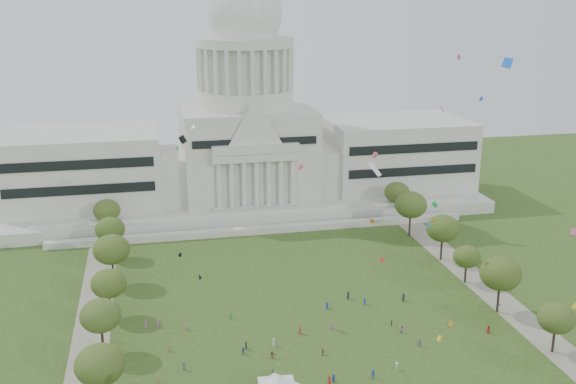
% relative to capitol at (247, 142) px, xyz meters
% --- Properties ---
extents(ground, '(400.00, 400.00, 0.00)m').
position_rel_capitol_xyz_m(ground, '(0.00, -113.59, -22.30)').
color(ground, '#304B1B').
rests_on(ground, ground).
extents(capitol, '(160.00, 64.50, 91.30)m').
position_rel_capitol_xyz_m(capitol, '(0.00, 0.00, 0.00)').
color(capitol, beige).
rests_on(capitol, ground).
extents(path_left, '(8.00, 160.00, 0.04)m').
position_rel_capitol_xyz_m(path_left, '(-48.00, -83.59, -22.28)').
color(path_left, gray).
rests_on(path_left, ground).
extents(path_right, '(8.00, 160.00, 0.04)m').
position_rel_capitol_xyz_m(path_right, '(48.00, -83.59, -22.28)').
color(path_right, gray).
rests_on(path_right, ground).
extents(row_tree_l_1, '(8.86, 8.86, 12.59)m').
position_rel_capitol_xyz_m(row_tree_l_1, '(-44.07, -116.55, -13.34)').
color(row_tree_l_1, black).
rests_on(row_tree_l_1, ground).
extents(row_tree_r_1, '(7.58, 7.58, 10.78)m').
position_rel_capitol_xyz_m(row_tree_r_1, '(46.22, -115.34, -14.64)').
color(row_tree_r_1, black).
rests_on(row_tree_r_1, ground).
extents(row_tree_l_2, '(8.42, 8.42, 11.97)m').
position_rel_capitol_xyz_m(row_tree_l_2, '(-45.04, -96.29, -13.79)').
color(row_tree_l_2, black).
rests_on(row_tree_l_2, ground).
extents(row_tree_r_2, '(9.55, 9.55, 13.58)m').
position_rel_capitol_xyz_m(row_tree_r_2, '(44.17, -96.15, -12.64)').
color(row_tree_r_2, black).
rests_on(row_tree_r_2, ground).
extents(row_tree_l_3, '(8.12, 8.12, 11.55)m').
position_rel_capitol_xyz_m(row_tree_l_3, '(-44.09, -79.67, -14.09)').
color(row_tree_l_3, black).
rests_on(row_tree_l_3, ground).
extents(row_tree_r_3, '(7.01, 7.01, 9.98)m').
position_rel_capitol_xyz_m(row_tree_r_3, '(44.40, -79.10, -15.21)').
color(row_tree_r_3, black).
rests_on(row_tree_r_3, ground).
extents(row_tree_l_4, '(9.29, 9.29, 13.21)m').
position_rel_capitol_xyz_m(row_tree_l_4, '(-44.08, -61.17, -12.90)').
color(row_tree_l_4, black).
rests_on(row_tree_l_4, ground).
extents(row_tree_r_4, '(9.19, 9.19, 13.06)m').
position_rel_capitol_xyz_m(row_tree_r_4, '(44.76, -63.55, -13.01)').
color(row_tree_r_4, black).
rests_on(row_tree_r_4, ground).
extents(row_tree_l_5, '(8.33, 8.33, 11.85)m').
position_rel_capitol_xyz_m(row_tree_l_5, '(-45.22, -42.58, -13.88)').
color(row_tree_l_5, black).
rests_on(row_tree_l_5, ground).
extents(row_tree_r_5, '(9.82, 9.82, 13.96)m').
position_rel_capitol_xyz_m(row_tree_r_5, '(43.49, -43.40, -12.37)').
color(row_tree_r_5, black).
rests_on(row_tree_r_5, ground).
extents(row_tree_l_6, '(8.19, 8.19, 11.64)m').
position_rel_capitol_xyz_m(row_tree_l_6, '(-46.87, -24.45, -14.02)').
color(row_tree_l_6, black).
rests_on(row_tree_l_6, ground).
extents(row_tree_r_6, '(8.42, 8.42, 11.97)m').
position_rel_capitol_xyz_m(row_tree_r_6, '(45.96, -25.46, -13.79)').
color(row_tree_r_6, black).
rests_on(row_tree_r_6, ground).
extents(event_tent, '(10.14, 10.14, 5.20)m').
position_rel_capitol_xyz_m(event_tent, '(-13.11, -120.29, -18.27)').
color(event_tent, '#4C4C4C').
rests_on(event_tent, ground).
extents(person_0, '(1.04, 0.90, 1.80)m').
position_rel_capitol_xyz_m(person_0, '(37.15, -105.13, -21.40)').
color(person_0, '#B21E1E').
rests_on(person_0, ground).
extents(person_2, '(0.98, 0.85, 1.72)m').
position_rel_capitol_xyz_m(person_2, '(18.64, -101.20, -21.44)').
color(person_2, '#994C8C').
rests_on(person_2, ground).
extents(person_3, '(1.11, 1.38, 1.90)m').
position_rel_capitol_xyz_m(person_3, '(6.41, -117.15, -21.35)').
color(person_3, navy).
rests_on(person_3, ground).
extents(person_4, '(0.79, 1.11, 1.71)m').
position_rel_capitol_xyz_m(person_4, '(-0.85, -106.73, -21.44)').
color(person_4, olive).
rests_on(person_4, ground).
extents(person_5, '(1.68, 1.40, 1.72)m').
position_rel_capitol_xyz_m(person_5, '(-11.20, -105.66, -21.43)').
color(person_5, olive).
rests_on(person_5, ground).
extents(person_8, '(0.75, 0.49, 1.49)m').
position_rel_capitol_xyz_m(person_8, '(-16.80, -102.86, -21.55)').
color(person_8, navy).
rests_on(person_8, ground).
extents(person_9, '(0.98, 1.31, 1.82)m').
position_rel_capitol_xyz_m(person_9, '(12.06, -115.29, -21.39)').
color(person_9, silver).
rests_on(person_9, ground).
extents(person_10, '(0.52, 0.83, 1.34)m').
position_rel_capitol_xyz_m(person_10, '(17.60, -97.52, -21.62)').
color(person_10, '#26262B').
rests_on(person_10, ground).
extents(distant_crowd, '(63.37, 37.98, 1.94)m').
position_rel_capitol_xyz_m(distant_crowd, '(-11.40, -99.34, -21.44)').
color(distant_crowd, olive).
rests_on(distant_crowd, ground).
extents(kite_swarm, '(91.56, 109.12, 57.22)m').
position_rel_capitol_xyz_m(kite_swarm, '(0.04, -104.69, 6.53)').
color(kite_swarm, blue).
rests_on(kite_swarm, ground).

